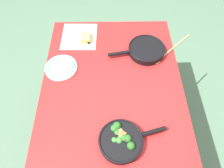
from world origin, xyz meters
name	(u,v)px	position (x,y,z in m)	size (l,w,h in m)	color
ground_plane	(112,127)	(0.00, 0.00, 0.00)	(14.00, 14.00, 0.00)	#51755B
dining_table_red	(112,92)	(0.00, 0.00, 0.68)	(1.24, 0.92, 0.76)	red
skillet_broccoli	(121,140)	(0.37, 0.04, 0.79)	(0.24, 0.38, 0.07)	black
skillet_eggs	(146,50)	(-0.28, 0.25, 0.79)	(0.26, 0.41, 0.05)	black
wooden_spoon	(168,52)	(-0.28, 0.41, 0.77)	(0.29, 0.32, 0.02)	tan
parchment_sheet	(79,36)	(-0.45, -0.25, 0.76)	(0.29, 0.27, 0.00)	beige
grater_knife	(83,38)	(-0.43, -0.22, 0.77)	(0.19, 0.18, 0.02)	silver
cheese_block	(86,38)	(-0.42, -0.19, 0.78)	(0.10, 0.08, 0.04)	#E0C15B
dinner_plate_stack	(61,67)	(-0.15, -0.35, 0.78)	(0.22, 0.22, 0.03)	silver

